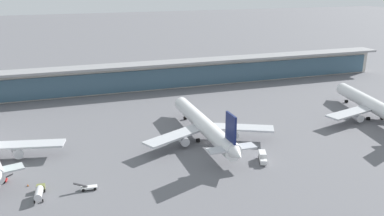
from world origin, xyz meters
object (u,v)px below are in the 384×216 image
(airliner_right_stand, at_px, (375,106))
(airliner_centre_stand, at_px, (205,126))
(service_truck_at_far_stand_white, at_px, (263,157))
(safety_cone_alpha, at_px, (28,185))
(service_truck_by_tail_olive, at_px, (39,192))
(service_truck_under_wing_white, at_px, (88,187))

(airliner_right_stand, bearing_deg, airliner_centre_stand, 179.20)
(airliner_centre_stand, distance_m, service_truck_at_far_stand_white, 27.85)
(service_truck_at_far_stand_white, bearing_deg, safety_cone_alpha, 174.73)
(service_truck_by_tail_olive, height_order, service_truck_at_far_stand_white, service_truck_at_far_stand_white)
(service_truck_at_far_stand_white, xyz_separation_m, safety_cone_alpha, (-75.54, 6.97, -1.37))
(service_truck_at_far_stand_white, height_order, safety_cone_alpha, service_truck_at_far_stand_white)
(airliner_right_stand, distance_m, service_truck_under_wing_white, 128.64)
(airliner_centre_stand, bearing_deg, service_truck_by_tail_olive, -156.67)
(airliner_right_stand, relative_size, service_truck_at_far_stand_white, 8.87)
(airliner_centre_stand, bearing_deg, service_truck_under_wing_white, -150.80)
(airliner_centre_stand, relative_size, airliner_right_stand, 1.00)
(airliner_centre_stand, bearing_deg, airliner_right_stand, -0.80)
(service_truck_by_tail_olive, xyz_separation_m, safety_cone_alpha, (-3.56, 8.03, -1.39))
(airliner_right_stand, bearing_deg, service_truck_under_wing_white, -168.89)
(airliner_centre_stand, height_order, service_truck_at_far_stand_white, airliner_centre_stand)
(service_truck_by_tail_olive, height_order, safety_cone_alpha, service_truck_by_tail_olive)
(service_truck_by_tail_olive, xyz_separation_m, service_truck_at_far_stand_white, (71.98, 1.07, -0.02))
(service_truck_under_wing_white, relative_size, service_truck_by_tail_olive, 0.79)
(airliner_right_stand, height_order, service_truck_at_far_stand_white, airliner_right_stand)
(airliner_right_stand, bearing_deg, service_truck_at_far_stand_white, -160.74)
(airliner_centre_stand, xyz_separation_m, safety_cone_alpha, (-63.51, -17.83, -5.39))
(airliner_right_stand, distance_m, safety_cone_alpha, 144.40)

